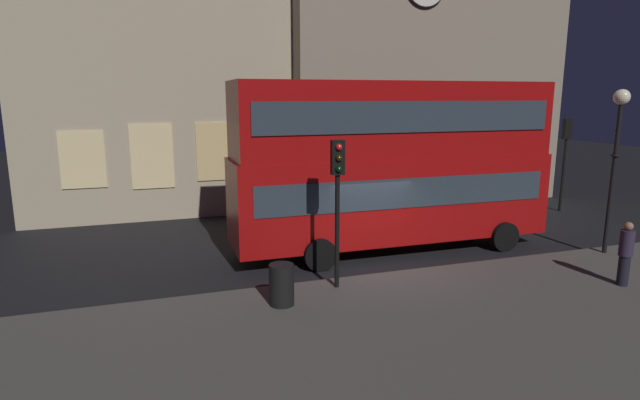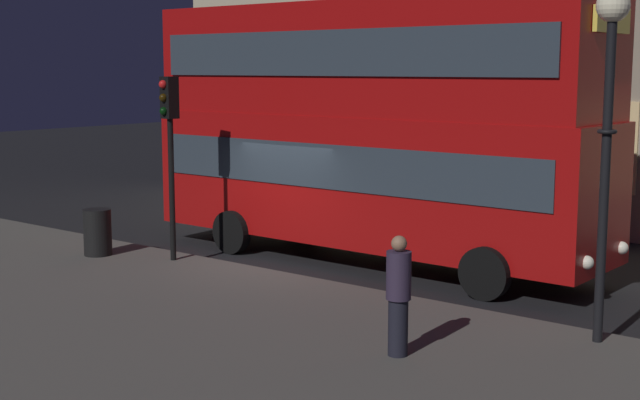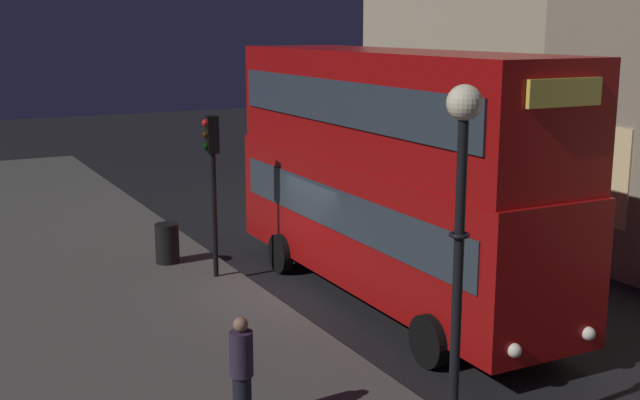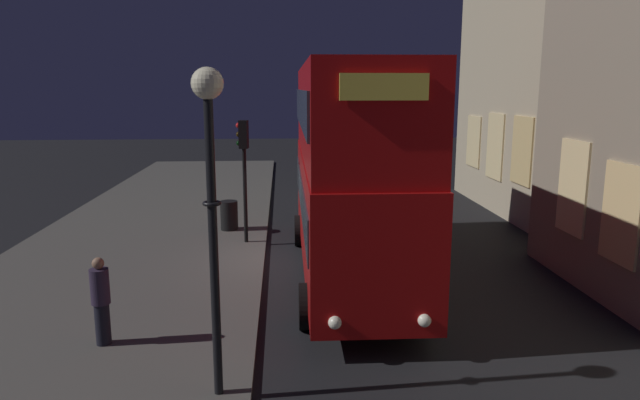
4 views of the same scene
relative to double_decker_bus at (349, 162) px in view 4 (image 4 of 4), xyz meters
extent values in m
plane|color=black|center=(-1.24, -1.61, -3.00)|extent=(80.00, 80.00, 0.00)
cube|color=#4C4944|center=(-1.24, -6.11, -2.94)|extent=(44.00, 7.68, 0.12)
cube|color=#F9E09E|center=(-9.75, 6.59, -0.41)|extent=(1.61, 0.06, 2.18)
cube|color=#F9E09E|center=(-7.23, 6.59, -0.37)|extent=(1.61, 0.06, 2.55)
cube|color=#E5C67F|center=(-4.71, 6.59, -0.26)|extent=(1.61, 0.06, 2.36)
cube|color=#E5C67F|center=(-2.19, 6.59, -0.50)|extent=(1.61, 0.06, 2.04)
cube|color=#F9E09E|center=(0.95, 5.50, -0.56)|extent=(1.34, 0.06, 2.35)
cube|color=#F2D18C|center=(3.05, 5.50, -0.77)|extent=(1.34, 0.06, 2.18)
cube|color=#9E0C0C|center=(0.00, 0.00, -1.20)|extent=(10.30, 2.55, 2.64)
cube|color=#9E0C0C|center=(0.00, 0.00, 1.27)|extent=(10.09, 2.50, 2.30)
cube|color=#2D3842|center=(0.00, 0.00, -0.87)|extent=(9.47, 2.60, 0.90)
cube|color=#2D3842|center=(0.00, 0.00, 1.39)|extent=(9.47, 2.60, 0.90)
cube|color=#F2D84C|center=(5.08, -0.05, 1.90)|extent=(0.09, 1.47, 0.44)
sphere|color=white|center=(5.16, 0.75, -2.17)|extent=(0.24, 0.24, 0.24)
sphere|color=white|center=(5.14, -0.85, -2.17)|extent=(0.24, 0.24, 0.24)
cylinder|color=black|center=(3.50, 1.24, -2.52)|extent=(0.96, 0.25, 0.96)
cylinder|color=black|center=(3.48, -1.31, -2.52)|extent=(0.96, 0.25, 0.96)
cylinder|color=black|center=(-2.82, 1.30, -2.52)|extent=(0.96, 0.25, 0.96)
cylinder|color=black|center=(-2.84, -1.25, -2.52)|extent=(0.96, 0.25, 0.96)
cylinder|color=black|center=(-2.93, -2.89, -1.40)|extent=(0.12, 0.12, 2.95)
cube|color=black|center=(-2.93, -2.89, 0.50)|extent=(0.35, 0.30, 0.85)
sphere|color=red|center=(-2.95, -3.04, 0.77)|extent=(0.17, 0.17, 0.17)
sphere|color=black|center=(-2.95, -3.04, 0.50)|extent=(0.17, 0.17, 0.17)
sphere|color=black|center=(-2.95, -3.04, 0.23)|extent=(0.17, 0.17, 0.17)
cylinder|color=black|center=(6.12, -2.79, -0.57)|extent=(0.14, 0.14, 4.61)
torus|color=black|center=(6.12, -2.79, 0.20)|extent=(0.28, 0.28, 0.06)
sphere|color=#F9EFC6|center=(6.12, -2.79, 1.95)|extent=(0.47, 0.47, 0.47)
cylinder|color=black|center=(4.19, -5.15, -2.47)|extent=(0.28, 0.28, 0.81)
cylinder|color=#2D2338|center=(4.19, -5.15, -1.73)|extent=(0.35, 0.35, 0.67)
sphere|color=#8C664C|center=(4.19, -5.15, -1.29)|extent=(0.22, 0.22, 0.22)
cylinder|color=black|center=(-4.57, -3.56, -2.38)|extent=(0.59, 0.59, 0.99)
camera|label=1|loc=(-7.36, -14.75, 2.00)|focal=28.93mm
camera|label=2|loc=(10.80, -15.12, 1.09)|focal=49.82mm
camera|label=3|loc=(14.44, -9.24, 2.90)|focal=45.47mm
camera|label=4|loc=(14.50, -1.74, 1.89)|focal=31.98mm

